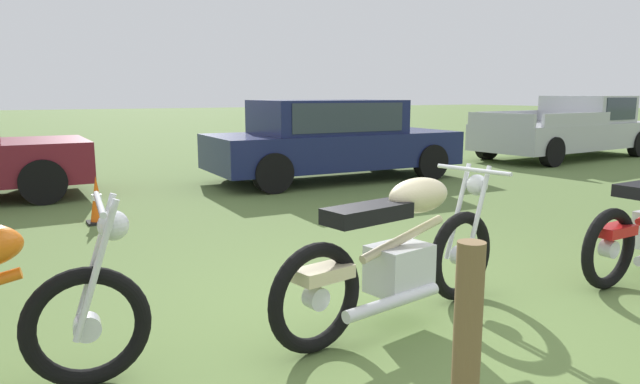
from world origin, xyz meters
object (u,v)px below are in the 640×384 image
Objects in this scene: car_navy at (331,136)px; motorcycle_cream at (400,252)px; fence_post_wooden at (465,381)px; pickup_truck_silver at (572,127)px; traffic_cone at (97,202)px.

motorcycle_cream is at bearing -114.82° from car_navy.
car_navy reaches higher than fence_post_wooden.
pickup_truck_silver reaches higher than fence_post_wooden.
car_navy is at bearing 21.14° from traffic_cone.
traffic_cone is at bearing -156.96° from car_navy.
motorcycle_cream is 0.41× the size of pickup_truck_silver.
traffic_cone is (-1.30, 4.18, -0.22)m from motorcycle_cream.
pickup_truck_silver is at bearing 4.00° from car_navy.
pickup_truck_silver is at bearing 9.57° from traffic_cone.
fence_post_wooden is (-10.81, -7.60, -0.24)m from pickup_truck_silver.
fence_post_wooden is at bearing -129.70° from motorcycle_cream.
car_navy is at bearing 62.54° from fence_post_wooden.
motorcycle_cream is 1.99× the size of fence_post_wooden.
car_navy is at bearing 177.78° from pickup_truck_silver.
motorcycle_cream is 6.51m from car_navy.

